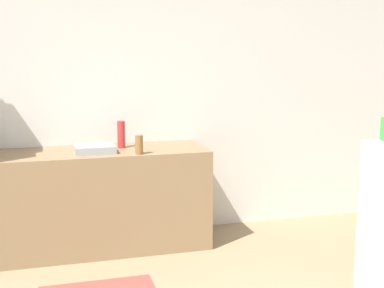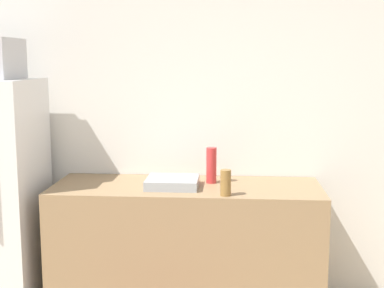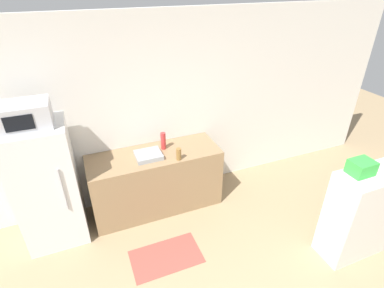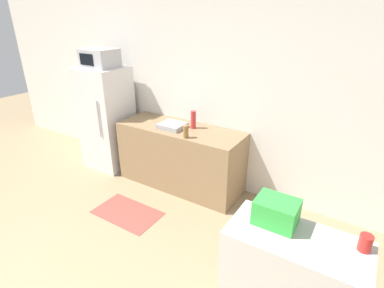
# 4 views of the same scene
# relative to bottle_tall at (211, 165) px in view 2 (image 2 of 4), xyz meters

# --- Properties ---
(wall_back) EXTENTS (8.00, 0.06, 2.60)m
(wall_back) POSITION_rel_bottle_tall_xyz_m (-0.25, 0.26, 0.31)
(wall_back) COLOR white
(wall_back) RESTS_ON ground_plane
(counter) EXTENTS (1.75, 0.63, 0.87)m
(counter) POSITION_rel_bottle_tall_xyz_m (-0.16, -0.09, -0.55)
(counter) COLOR #937551
(counter) RESTS_ON ground_plane
(sink_basin) EXTENTS (0.33, 0.30, 0.06)m
(sink_basin) POSITION_rel_bottle_tall_xyz_m (-0.25, -0.14, -0.09)
(sink_basin) COLOR #9EA3A8
(sink_basin) RESTS_ON counter
(bottle_tall) EXTENTS (0.07, 0.07, 0.24)m
(bottle_tall) POSITION_rel_bottle_tall_xyz_m (0.00, 0.00, 0.00)
(bottle_tall) COLOR red
(bottle_tall) RESTS_ON counter
(bottle_short) EXTENTS (0.06, 0.06, 0.16)m
(bottle_short) POSITION_rel_bottle_tall_xyz_m (0.10, -0.33, -0.04)
(bottle_short) COLOR olive
(bottle_short) RESTS_ON counter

